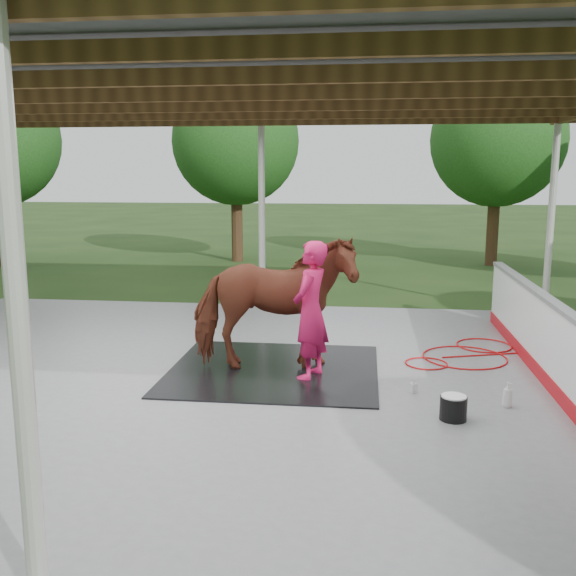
# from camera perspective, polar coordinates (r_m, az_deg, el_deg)

# --- Properties ---
(ground) EXTENTS (100.00, 100.00, 0.00)m
(ground) POSITION_cam_1_polar(r_m,az_deg,el_deg) (9.06, -7.06, -8.25)
(ground) COLOR #1E3814
(concrete_slab) EXTENTS (12.00, 10.00, 0.05)m
(concrete_slab) POSITION_cam_1_polar(r_m,az_deg,el_deg) (9.05, -7.07, -8.10)
(concrete_slab) COLOR slate
(concrete_slab) RESTS_ON ground
(pavilion_structure) EXTENTS (12.60, 10.60, 4.05)m
(pavilion_structure) POSITION_cam_1_polar(r_m,az_deg,el_deg) (8.66, -7.67, 17.48)
(pavilion_structure) COLOR beige
(pavilion_structure) RESTS_ON ground
(dasher_board) EXTENTS (0.16, 8.00, 1.15)m
(dasher_board) POSITION_cam_1_polar(r_m,az_deg,el_deg) (8.98, 22.77, -5.21)
(dasher_board) COLOR #B30E17
(dasher_board) RESTS_ON concrete_slab
(tree_belt) EXTENTS (28.00, 28.00, 5.80)m
(tree_belt) POSITION_cam_1_polar(r_m,az_deg,el_deg) (9.45, -4.40, 15.85)
(tree_belt) COLOR #382314
(tree_belt) RESTS_ON ground
(rubber_mat) EXTENTS (2.96, 2.78, 0.02)m
(rubber_mat) POSITION_cam_1_polar(r_m,az_deg,el_deg) (9.31, -1.28, -7.26)
(rubber_mat) COLOR black
(rubber_mat) RESTS_ON concrete_slab
(horse) EXTENTS (2.43, 1.44, 1.93)m
(horse) POSITION_cam_1_polar(r_m,az_deg,el_deg) (9.06, -1.30, -1.38)
(horse) COLOR brown
(horse) RESTS_ON rubber_mat
(handler) EXTENTS (0.65, 0.80, 1.91)m
(handler) POSITION_cam_1_polar(r_m,az_deg,el_deg) (8.75, 2.02, -2.01)
(handler) COLOR #D21654
(handler) RESTS_ON concrete_slab
(wash_bucket) EXTENTS (0.31, 0.31, 0.29)m
(wash_bucket) POSITION_cam_1_polar(r_m,az_deg,el_deg) (7.74, 14.48, -10.23)
(wash_bucket) COLOR black
(wash_bucket) RESTS_ON concrete_slab
(soap_bottle_a) EXTENTS (0.17, 0.17, 0.31)m
(soap_bottle_a) POSITION_cam_1_polar(r_m,az_deg,el_deg) (8.32, 18.95, -8.95)
(soap_bottle_a) COLOR silver
(soap_bottle_a) RESTS_ON concrete_slab
(soap_bottle_b) EXTENTS (0.11, 0.11, 0.18)m
(soap_bottle_b) POSITION_cam_1_polar(r_m,az_deg,el_deg) (8.55, 11.08, -8.51)
(soap_bottle_b) COLOR #338CD8
(soap_bottle_b) RESTS_ON concrete_slab
(hose_coil) EXTENTS (2.01, 1.90, 0.02)m
(hose_coil) POSITION_cam_1_polar(r_m,az_deg,el_deg) (10.42, 15.49, -5.72)
(hose_coil) COLOR #B90D0E
(hose_coil) RESTS_ON concrete_slab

